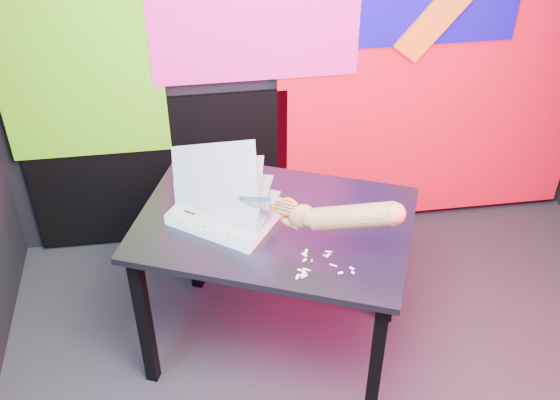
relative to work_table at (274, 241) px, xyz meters
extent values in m
cube|color=red|center=(0.92, 0.82, 0.20)|extent=(1.60, 0.02, 1.60)
cube|color=#4FBF12|center=(-0.78, 0.81, 0.45)|extent=(0.75, 0.02, 1.00)
cube|color=black|center=(-0.48, 0.82, -0.20)|extent=(1.30, 0.02, 0.85)
cube|color=black|center=(-0.55, -0.10, -0.29)|extent=(0.06, 0.06, 0.72)
cube|color=black|center=(-0.33, 0.45, -0.29)|extent=(0.06, 0.06, 0.72)
cube|color=black|center=(0.33, -0.45, -0.29)|extent=(0.06, 0.06, 0.72)
cube|color=black|center=(0.55, 0.10, -0.29)|extent=(0.06, 0.06, 0.72)
cube|color=black|center=(0.00, 0.00, 0.09)|extent=(1.26, 1.06, 0.03)
cube|color=silver|center=(-0.19, 0.04, 0.13)|extent=(0.48, 0.45, 0.05)
cube|color=silver|center=(-0.19, 0.04, 0.15)|extent=(0.47, 0.45, 0.00)
cube|color=silver|center=(-0.19, 0.04, 0.16)|extent=(0.45, 0.44, 0.12)
cube|color=silver|center=(-0.20, 0.06, 0.18)|extent=(0.42, 0.41, 0.20)
cube|color=silver|center=(-0.21, 0.07, 0.23)|extent=(0.37, 0.37, 0.28)
cube|color=silver|center=(-0.22, 0.09, 0.27)|extent=(0.33, 0.32, 0.33)
cylinder|color=black|center=(-0.41, 0.04, 0.15)|extent=(0.01, 0.01, 0.00)
cylinder|color=black|center=(-0.39, 0.02, 0.15)|extent=(0.01, 0.01, 0.00)
cylinder|color=black|center=(-0.36, 0.01, 0.15)|extent=(0.01, 0.01, 0.00)
cylinder|color=black|center=(-0.34, -0.01, 0.15)|extent=(0.01, 0.01, 0.00)
cylinder|color=black|center=(-0.32, -0.02, 0.15)|extent=(0.01, 0.01, 0.00)
cylinder|color=black|center=(-0.30, -0.04, 0.15)|extent=(0.01, 0.01, 0.00)
cylinder|color=black|center=(-0.28, -0.05, 0.15)|extent=(0.01, 0.01, 0.00)
cylinder|color=black|center=(-0.26, -0.07, 0.15)|extent=(0.01, 0.01, 0.00)
cylinder|color=black|center=(-0.23, -0.08, 0.15)|extent=(0.01, 0.01, 0.00)
cylinder|color=black|center=(-0.21, -0.10, 0.15)|extent=(0.01, 0.01, 0.00)
cylinder|color=black|center=(-0.19, -0.12, 0.15)|extent=(0.01, 0.01, 0.00)
cylinder|color=black|center=(-0.17, -0.13, 0.15)|extent=(0.01, 0.01, 0.00)
cylinder|color=black|center=(-0.15, -0.15, 0.15)|extent=(0.01, 0.01, 0.00)
cylinder|color=black|center=(-0.13, -0.16, 0.15)|extent=(0.01, 0.01, 0.00)
cylinder|color=black|center=(-0.26, 0.25, 0.15)|extent=(0.01, 0.01, 0.00)
cylinder|color=black|center=(-0.24, 0.23, 0.15)|extent=(0.01, 0.01, 0.00)
cylinder|color=black|center=(-0.21, 0.22, 0.15)|extent=(0.01, 0.01, 0.00)
cylinder|color=black|center=(-0.19, 0.20, 0.15)|extent=(0.01, 0.01, 0.00)
cylinder|color=black|center=(-0.17, 0.19, 0.15)|extent=(0.01, 0.01, 0.00)
cylinder|color=black|center=(-0.15, 0.17, 0.15)|extent=(0.01, 0.01, 0.00)
cylinder|color=black|center=(-0.13, 0.16, 0.15)|extent=(0.01, 0.01, 0.00)
cylinder|color=black|center=(-0.11, 0.14, 0.15)|extent=(0.01, 0.01, 0.00)
cylinder|color=black|center=(-0.08, 0.13, 0.15)|extent=(0.01, 0.01, 0.00)
cylinder|color=black|center=(-0.06, 0.11, 0.15)|extent=(0.01, 0.01, 0.00)
cylinder|color=black|center=(-0.04, 0.09, 0.15)|extent=(0.01, 0.01, 0.00)
cylinder|color=black|center=(-0.02, 0.08, 0.15)|extent=(0.01, 0.01, 0.00)
cylinder|color=black|center=(0.00, 0.06, 0.15)|extent=(0.01, 0.01, 0.00)
cylinder|color=black|center=(0.02, 0.05, 0.15)|extent=(0.01, 0.01, 0.00)
cube|color=black|center=(-0.24, 0.14, 0.15)|extent=(0.06, 0.05, 0.00)
cube|color=black|center=(-0.16, 0.06, 0.15)|extent=(0.05, 0.04, 0.00)
cube|color=black|center=(-0.25, 0.03, 0.15)|extent=(0.08, 0.06, 0.00)
cube|color=black|center=(-0.16, -0.05, 0.15)|extent=(0.04, 0.03, 0.00)
cube|color=black|center=(-0.33, 0.04, 0.15)|extent=(0.05, 0.04, 0.00)
cube|color=#8993A9|center=(-0.08, -0.05, 0.27)|extent=(0.11, 0.08, 0.05)
cube|color=#8993A9|center=(-0.08, -0.05, 0.23)|extent=(0.11, 0.08, 0.05)
cylinder|color=#8993A9|center=(-0.03, -0.09, 0.25)|extent=(0.02, 0.02, 0.01)
cube|color=#E15300|center=(-0.01, -0.10, 0.24)|extent=(0.05, 0.04, 0.02)
cube|color=#E15300|center=(-0.01, -0.10, 0.26)|extent=(0.05, 0.04, 0.02)
torus|color=#E15300|center=(0.04, -0.13, 0.28)|extent=(0.07, 0.05, 0.07)
torus|color=#E15300|center=(0.04, -0.13, 0.21)|extent=(0.07, 0.05, 0.07)
ellipsoid|color=#AB6F41|center=(0.08, -0.16, 0.25)|extent=(0.10, 0.06, 0.11)
cylinder|color=#AB6F41|center=(0.04, -0.13, 0.24)|extent=(0.08, 0.06, 0.02)
cylinder|color=#AB6F41|center=(0.04, -0.13, 0.26)|extent=(0.07, 0.06, 0.02)
cylinder|color=#AB6F41|center=(0.04, -0.13, 0.28)|extent=(0.07, 0.05, 0.02)
cylinder|color=#AB6F41|center=(0.04, -0.13, 0.29)|extent=(0.06, 0.05, 0.02)
cylinder|color=#AB6F41|center=(0.05, -0.15, 0.21)|extent=(0.06, 0.07, 0.03)
cylinder|color=#AB6F41|center=(0.13, -0.19, 0.25)|extent=(0.09, 0.09, 0.07)
cylinder|color=#AB6F41|center=(0.25, -0.27, 0.32)|extent=(0.32, 0.25, 0.21)
sphere|color=#AB6F41|center=(0.37, -0.34, 0.38)|extent=(0.08, 0.08, 0.08)
cube|color=white|center=(0.18, -0.28, 0.11)|extent=(0.03, 0.02, 0.00)
cube|color=white|center=(0.08, -0.29, 0.11)|extent=(0.03, 0.02, 0.00)
cube|color=white|center=(0.07, -0.32, 0.11)|extent=(0.03, 0.02, 0.00)
cube|color=white|center=(0.04, -0.32, 0.11)|extent=(0.02, 0.03, 0.00)
cube|color=white|center=(0.07, -0.31, 0.11)|extent=(0.03, 0.02, 0.00)
cube|color=white|center=(0.20, -0.32, 0.11)|extent=(0.02, 0.01, 0.00)
cube|color=white|center=(0.16, -0.23, 0.11)|extent=(0.02, 0.02, 0.00)
cube|color=white|center=(0.17, -0.22, 0.11)|extent=(0.02, 0.02, 0.00)
cube|color=white|center=(0.08, -0.24, 0.11)|extent=(0.02, 0.02, 0.00)
cube|color=white|center=(0.10, -0.19, 0.11)|extent=(0.02, 0.03, 0.00)
cube|color=white|center=(0.25, -0.31, 0.11)|extent=(0.02, 0.02, 0.00)
cube|color=white|center=(0.06, -0.29, 0.11)|extent=(0.03, 0.02, 0.00)
cube|color=white|center=(0.07, -0.30, 0.11)|extent=(0.01, 0.02, 0.00)
cube|color=white|center=(0.18, -0.21, 0.11)|extent=(0.03, 0.01, 0.00)
cube|color=white|center=(0.24, -0.33, 0.11)|extent=(0.01, 0.02, 0.00)
cube|color=white|center=(0.11, -0.25, 0.11)|extent=(0.01, 0.01, 0.00)
cube|color=white|center=(0.09, -0.21, 0.11)|extent=(0.02, 0.02, 0.00)
camera|label=1|loc=(-0.27, -2.11, 1.88)|focal=45.00mm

